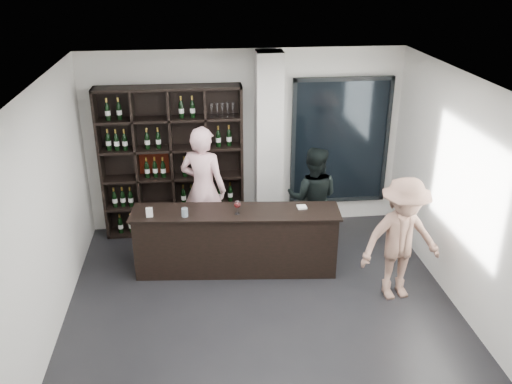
{
  "coord_description": "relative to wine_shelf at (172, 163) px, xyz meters",
  "views": [
    {
      "loc": [
        -0.71,
        -5.43,
        4.21
      ],
      "look_at": [
        0.0,
        1.1,
        1.29
      ],
      "focal_mm": 38.0,
      "sensor_mm": 36.0,
      "label": 1
    }
  ],
  "objects": [
    {
      "name": "floor",
      "position": [
        1.15,
        -2.57,
        -1.2
      ],
      "size": [
        5.0,
        5.5,
        0.01
      ],
      "primitive_type": "cube",
      "color": "black",
      "rests_on": "ground"
    },
    {
      "name": "structural_column",
      "position": [
        1.5,
        -0.1,
        0.25
      ],
      "size": [
        0.4,
        0.4,
        2.9
      ],
      "primitive_type": "cube",
      "color": "silver",
      "rests_on": "floor"
    },
    {
      "name": "spit_cup",
      "position": [
        0.2,
        -1.39,
        -0.2
      ],
      "size": [
        0.12,
        0.12,
        0.12
      ],
      "primitive_type": "cylinder",
      "rotation": [
        0.0,
        0.0,
        -0.41
      ],
      "color": "silver",
      "rests_on": "tasting_counter"
    },
    {
      "name": "taster_black",
      "position": [
        2.1,
        -0.72,
        -0.39
      ],
      "size": [
        0.93,
        0.81,
        1.62
      ],
      "primitive_type": "imported",
      "rotation": [
        0.0,
        0.0,
        2.86
      ],
      "color": "black",
      "rests_on": "floor"
    },
    {
      "name": "wine_glass",
      "position": [
        0.91,
        -1.39,
        -0.14
      ],
      "size": [
        0.11,
        0.11,
        0.22
      ],
      "primitive_type": null,
      "rotation": [
        0.0,
        0.0,
        -0.21
      ],
      "color": "white",
      "rests_on": "tasting_counter"
    },
    {
      "name": "customer",
      "position": [
        2.95,
        -2.17,
        -0.36
      ],
      "size": [
        1.16,
        0.76,
        1.69
      ],
      "primitive_type": "imported",
      "rotation": [
        0.0,
        0.0,
        0.12
      ],
      "color": "#9B715F",
      "rests_on": "floor"
    },
    {
      "name": "wine_shelf",
      "position": [
        0.0,
        0.0,
        0.0
      ],
      "size": [
        2.2,
        0.35,
        2.4
      ],
      "primitive_type": null,
      "color": "black",
      "rests_on": "floor"
    },
    {
      "name": "taster_pink",
      "position": [
        0.46,
        -0.57,
        -0.23
      ],
      "size": [
        0.84,
        0.72,
        1.95
      ],
      "primitive_type": "imported",
      "rotation": [
        0.0,
        0.0,
        2.72
      ],
      "color": "#FFC1C7",
      "rests_on": "floor"
    },
    {
      "name": "tasting_counter",
      "position": [
        0.89,
        -1.31,
        -0.73
      ],
      "size": [
        2.88,
        0.6,
        0.94
      ],
      "rotation": [
        0.0,
        0.0,
        -0.09
      ],
      "color": "black",
      "rests_on": "floor"
    },
    {
      "name": "glass_panel",
      "position": [
        2.7,
        0.12,
        0.2
      ],
      "size": [
        1.6,
        0.08,
        2.1
      ],
      "color": "black",
      "rests_on": "floor"
    },
    {
      "name": "napkin_stack",
      "position": [
        1.82,
        -1.29,
        -0.25
      ],
      "size": [
        0.13,
        0.13,
        0.02
      ],
      "primitive_type": "cube",
      "rotation": [
        0.0,
        0.0,
        0.06
      ],
      "color": "white",
      "rests_on": "tasting_counter"
    },
    {
      "name": "card_stand",
      "position": [
        -0.28,
        -1.35,
        -0.19
      ],
      "size": [
        0.09,
        0.04,
        0.13
      ],
      "primitive_type": "cube",
      "rotation": [
        0.0,
        0.0,
        0.01
      ],
      "color": "white",
      "rests_on": "tasting_counter"
    }
  ]
}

